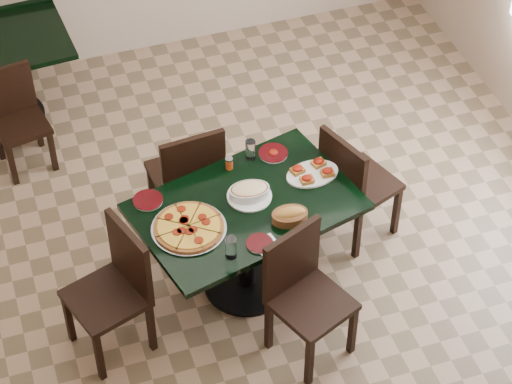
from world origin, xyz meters
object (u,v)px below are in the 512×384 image
object	(u,v)px
chair_right	(353,181)
lasagna_casserole	(249,192)
chair_near	(303,288)
chair_left	(117,284)
bread_basket	(290,215)
main_table	(246,225)
chair_far	(189,175)
pepperoni_pizza	(189,227)
bruschetta_platter	(312,172)
back_chair_near	(16,114)

from	to	relation	value
chair_right	lasagna_casserole	size ratio (longest dim) A/B	3.25
chair_near	chair_left	bearing A→B (deg)	137.52
bread_basket	lasagna_casserole	bearing A→B (deg)	126.59
main_table	chair_far	bearing A→B (deg)	94.93
lasagna_casserole	bread_basket	size ratio (longest dim) A/B	1.20
chair_right	pepperoni_pizza	xyz separation A→B (m)	(-1.21, -0.30, 0.25)
chair_near	bruschetta_platter	xyz separation A→B (m)	(0.31, 0.68, 0.26)
pepperoni_pizza	main_table	bearing A→B (deg)	12.82
main_table	chair_left	world-z (taller)	chair_left
main_table	bruschetta_platter	bearing A→B (deg)	0.00
chair_far	bruschetta_platter	xyz separation A→B (m)	(0.69, -0.48, 0.25)
chair_right	lasagna_casserole	xyz separation A→B (m)	(-0.77, -0.15, 0.28)
chair_left	bruschetta_platter	distance (m)	1.42
pepperoni_pizza	chair_near	bearing A→B (deg)	-39.47
chair_left	chair_near	bearing A→B (deg)	51.41
lasagna_casserole	bread_basket	xyz separation A→B (m)	(0.17, -0.27, -0.01)
pepperoni_pizza	bruschetta_platter	xyz separation A→B (m)	(0.88, 0.21, 0.01)
main_table	lasagna_casserole	bearing A→B (deg)	40.33
chair_right	bruschetta_platter	world-z (taller)	chair_right
chair_right	bread_basket	bearing A→B (deg)	104.72
chair_far	bruschetta_platter	bearing A→B (deg)	140.03
chair_far	back_chair_near	bearing A→B (deg)	-53.45
main_table	back_chair_near	size ratio (longest dim) A/B	1.91
chair_left	bread_basket	distance (m)	1.12
chair_near	chair_far	bearing A→B (deg)	85.82
pepperoni_pizza	lasagna_casserole	xyz separation A→B (m)	(0.43, 0.15, 0.03)
chair_near	lasagna_casserole	bearing A→B (deg)	79.90
chair_far	chair_right	distance (m)	1.10
chair_left	back_chair_near	xyz separation A→B (m)	(-0.32, 1.90, -0.08)
chair_left	lasagna_casserole	distance (m)	0.99
main_table	chair_right	xyz separation A→B (m)	(0.82, 0.21, -0.05)
back_chair_near	chair_near	bearing A→B (deg)	-69.27
main_table	bruschetta_platter	xyz separation A→B (m)	(0.49, 0.12, 0.21)
chair_near	chair_right	world-z (taller)	chair_right
main_table	chair_far	size ratio (longest dim) A/B	1.61
main_table	chair_near	world-z (taller)	chair_near
chair_near	bread_basket	distance (m)	0.45
lasagna_casserole	bread_basket	world-z (taller)	bread_basket
chair_right	pepperoni_pizza	world-z (taller)	chair_right
chair_right	lasagna_casserole	distance (m)	0.84
chair_left	bruschetta_platter	size ratio (longest dim) A/B	2.50
chair_right	lasagna_casserole	world-z (taller)	chair_right
pepperoni_pizza	bruschetta_platter	world-z (taller)	bruschetta_platter
chair_left	lasagna_casserole	size ratio (longest dim) A/B	3.27
chair_far	bread_basket	bearing A→B (deg)	112.16
main_table	pepperoni_pizza	distance (m)	0.45
chair_left	bruschetta_platter	bearing A→B (deg)	83.53
chair_right	bread_basket	size ratio (longest dim) A/B	3.91
pepperoni_pizza	bread_basket	size ratio (longest dim) A/B	1.95
back_chair_near	bread_basket	world-z (taller)	bread_basket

